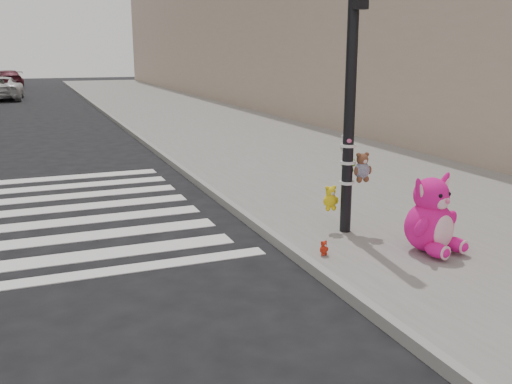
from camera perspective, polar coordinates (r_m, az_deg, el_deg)
name	(u,v)px	position (r m, az deg, el deg)	size (l,w,h in m)	color
ground	(217,320)	(6.21, -3.87, -12.62)	(120.00, 120.00, 0.00)	black
sidewalk_near	(274,145)	(16.91, 1.80, 4.71)	(7.00, 80.00, 0.14)	slate
curb_edge	(158,153)	(15.87, -9.73, 3.91)	(0.12, 80.00, 0.15)	gray
bld_near	(297,2)	(28.17, 4.15, 18.41)	(5.00, 60.00, 10.00)	tan
signal_pole	(350,122)	(8.37, 9.39, 6.91)	(0.70, 0.49, 4.00)	black
pink_bunny	(432,220)	(7.97, 17.15, -2.69)	(0.82, 0.91, 1.08)	#F1148C
red_teddy	(324,248)	(7.62, 6.79, -5.58)	(0.14, 0.10, 0.20)	red
car_white_near	(2,88)	(37.05, -24.07, 9.46)	(2.20, 4.78, 1.33)	silver
car_maroon_near	(8,79)	(49.56, -23.57, 10.34)	(1.86, 4.58, 1.33)	#511722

